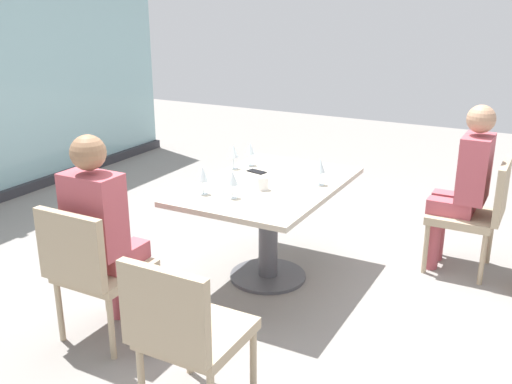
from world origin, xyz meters
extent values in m
plane|color=gray|center=(0.00, 0.00, 0.00)|extent=(12.00, 12.00, 0.00)
cube|color=#BCB29E|center=(0.00, 0.00, 0.71)|extent=(1.38, 0.93, 0.04)
cylinder|color=#4C4C51|center=(0.00, 0.00, 0.35)|extent=(0.14, 0.14, 0.69)
cylinder|color=#4C4C51|center=(0.00, 0.00, 0.01)|extent=(0.56, 0.56, 0.02)
cube|color=tan|center=(0.83, -1.20, 0.42)|extent=(0.46, 0.46, 0.06)
cube|color=tan|center=(0.83, -1.45, 0.66)|extent=(0.46, 0.05, 0.42)
cylinder|color=tan|center=(1.03, -1.00, 0.20)|extent=(0.04, 0.04, 0.39)
cylinder|color=tan|center=(0.63, -1.00, 0.20)|extent=(0.04, 0.04, 0.39)
cylinder|color=tan|center=(1.03, -1.40, 0.20)|extent=(0.04, 0.04, 0.39)
cylinder|color=tan|center=(0.63, -1.40, 0.20)|extent=(0.04, 0.04, 0.39)
cube|color=tan|center=(-1.13, 0.51, 0.42)|extent=(0.46, 0.46, 0.06)
cube|color=tan|center=(-1.38, 0.51, 0.66)|extent=(0.05, 0.46, 0.42)
cylinder|color=tan|center=(-0.93, 0.31, 0.20)|extent=(0.04, 0.04, 0.39)
cylinder|color=tan|center=(-0.93, 0.71, 0.20)|extent=(0.04, 0.04, 0.39)
cylinder|color=tan|center=(-1.33, 0.31, 0.20)|extent=(0.04, 0.04, 0.39)
cylinder|color=tan|center=(-1.33, 0.71, 0.20)|extent=(0.04, 0.04, 0.39)
cube|color=tan|center=(-1.43, -0.34, 0.42)|extent=(0.46, 0.46, 0.06)
cube|color=tan|center=(-1.68, -0.34, 0.66)|extent=(0.05, 0.46, 0.42)
cylinder|color=tan|center=(-1.23, -0.54, 0.20)|extent=(0.04, 0.04, 0.39)
cylinder|color=tan|center=(-1.23, -0.14, 0.20)|extent=(0.04, 0.04, 0.39)
cylinder|color=tan|center=(-1.63, -0.14, 0.20)|extent=(0.04, 0.04, 0.39)
cylinder|color=#B24C56|center=(0.92, -1.02, 0.23)|extent=(0.11, 0.11, 0.45)
cube|color=#B24C56|center=(0.92, -1.12, 0.51)|extent=(0.13, 0.32, 0.11)
cylinder|color=#B24C56|center=(0.74, -1.02, 0.23)|extent=(0.11, 0.11, 0.45)
cube|color=#B24C56|center=(0.74, -1.12, 0.51)|extent=(0.13, 0.32, 0.11)
cube|color=#B24C56|center=(0.83, -1.25, 0.80)|extent=(0.34, 0.20, 0.48)
sphere|color=tan|center=(0.83, -1.25, 1.16)|extent=(0.20, 0.20, 0.20)
cylinder|color=#B24C56|center=(-0.95, 0.42, 0.23)|extent=(0.11, 0.11, 0.45)
cube|color=#B24C56|center=(-1.05, 0.42, 0.51)|extent=(0.32, 0.13, 0.11)
cylinder|color=#B24C56|center=(-0.95, 0.60, 0.23)|extent=(0.11, 0.11, 0.45)
cube|color=#B24C56|center=(-1.05, 0.60, 0.51)|extent=(0.32, 0.13, 0.11)
cube|color=#B24C56|center=(-1.18, 0.51, 0.80)|extent=(0.20, 0.34, 0.48)
sphere|color=#936B4C|center=(-1.18, 0.51, 1.16)|extent=(0.20, 0.20, 0.20)
cylinder|color=silver|center=(0.20, 0.40, 0.73)|extent=(0.06, 0.06, 0.00)
cylinder|color=silver|center=(0.20, 0.40, 0.78)|extent=(0.01, 0.01, 0.08)
cone|color=silver|center=(0.20, 0.40, 0.87)|extent=(0.07, 0.07, 0.09)
cylinder|color=silver|center=(-0.39, 0.06, 0.73)|extent=(0.06, 0.06, 0.00)
cylinder|color=silver|center=(-0.39, 0.06, 0.78)|extent=(0.01, 0.01, 0.08)
cone|color=silver|center=(-0.39, 0.06, 0.87)|extent=(0.07, 0.07, 0.09)
cylinder|color=silver|center=(0.34, 0.33, 0.73)|extent=(0.06, 0.06, 0.00)
cylinder|color=silver|center=(0.34, 0.33, 0.78)|extent=(0.01, 0.01, 0.08)
cone|color=silver|center=(0.34, 0.33, 0.87)|extent=(0.07, 0.07, 0.09)
cylinder|color=silver|center=(-0.41, 0.28, 0.73)|extent=(0.06, 0.06, 0.00)
cylinder|color=silver|center=(-0.41, 0.28, 0.78)|extent=(0.01, 0.01, 0.08)
cone|color=silver|center=(-0.41, 0.28, 0.87)|extent=(0.07, 0.07, 0.09)
cylinder|color=silver|center=(0.14, -0.33, 0.73)|extent=(0.06, 0.06, 0.00)
cylinder|color=silver|center=(0.14, -0.33, 0.78)|extent=(0.01, 0.01, 0.08)
cone|color=silver|center=(0.14, -0.33, 0.87)|extent=(0.07, 0.07, 0.09)
cylinder|color=white|center=(-0.14, -0.03, 0.78)|extent=(0.08, 0.08, 0.09)
cube|color=black|center=(0.20, 0.20, 0.73)|extent=(0.10, 0.16, 0.01)
cube|color=beige|center=(-1.05, 0.15, 0.14)|extent=(0.34, 0.26, 0.28)
camera|label=1|loc=(-3.44, -1.75, 1.96)|focal=40.49mm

